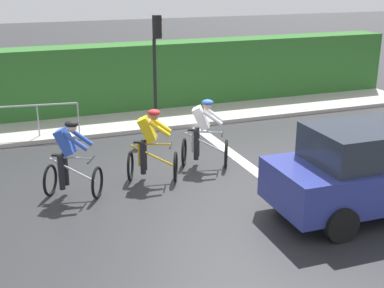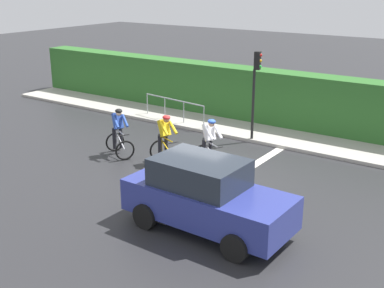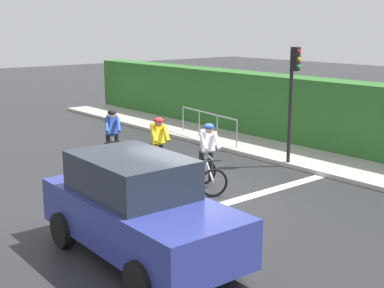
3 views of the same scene
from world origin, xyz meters
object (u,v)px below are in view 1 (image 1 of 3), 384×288
object	(u,v)px
cyclist_lead	(70,161)
pedestrian_railing_kerbside	(17,114)
cyclist_mid	(203,135)
traffic_light_near_crossing	(156,55)
cyclist_second	(151,147)
car_navy	(371,170)

from	to	relation	value
cyclist_lead	pedestrian_railing_kerbside	world-z (taller)	cyclist_lead
cyclist_lead	cyclist_mid	world-z (taller)	same
traffic_light_near_crossing	pedestrian_railing_kerbside	xyz separation A→B (m)	(0.37, 3.92, -1.44)
cyclist_lead	pedestrian_railing_kerbside	distance (m)	4.35
traffic_light_near_crossing	cyclist_second	bearing A→B (deg)	160.59
cyclist_mid	pedestrian_railing_kerbside	distance (m)	5.44
cyclist_lead	cyclist_second	xyz separation A→B (m)	(0.25, -1.80, 0.00)
cyclist_mid	car_navy	size ratio (longest dim) A/B	0.40
cyclist_second	cyclist_mid	distance (m)	1.50
cyclist_lead	traffic_light_near_crossing	xyz separation A→B (m)	(3.90, -3.09, 1.43)
cyclist_mid	traffic_light_near_crossing	distance (m)	3.54
cyclist_second	pedestrian_railing_kerbside	size ratio (longest dim) A/B	0.50
traffic_light_near_crossing	pedestrian_railing_kerbside	distance (m)	4.20
pedestrian_railing_kerbside	traffic_light_near_crossing	bearing A→B (deg)	-95.38
cyclist_lead	car_navy	distance (m)	6.01
cyclist_mid	car_navy	world-z (taller)	car_navy
cyclist_lead	cyclist_second	size ratio (longest dim) A/B	1.00
cyclist_mid	traffic_light_near_crossing	world-z (taller)	traffic_light_near_crossing
cyclist_mid	pedestrian_railing_kerbside	bearing A→B (deg)	48.50
traffic_light_near_crossing	pedestrian_railing_kerbside	world-z (taller)	traffic_light_near_crossing
cyclist_second	traffic_light_near_crossing	bearing A→B (deg)	-19.41
cyclist_lead	cyclist_mid	size ratio (longest dim) A/B	1.00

